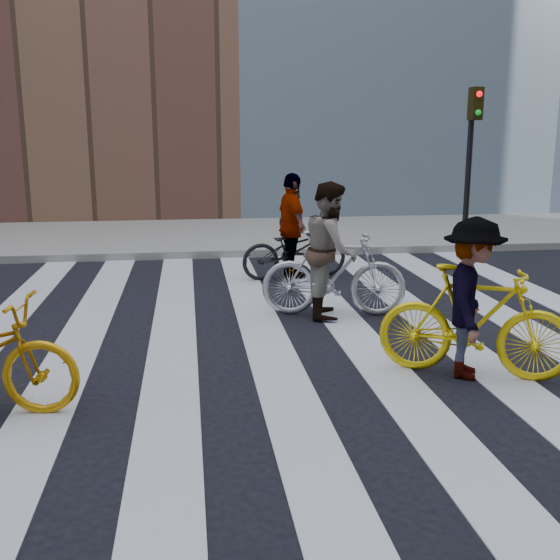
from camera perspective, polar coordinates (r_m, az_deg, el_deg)
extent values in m
plane|color=black|center=(8.23, 2.32, -4.38)|extent=(100.00, 100.00, 0.00)
cube|color=gray|center=(15.49, -2.65, 3.94)|extent=(100.00, 5.00, 0.15)
cube|color=silver|center=(8.21, -16.99, -4.94)|extent=(0.55, 10.00, 0.01)
cube|color=silver|center=(8.11, -9.27, -4.76)|extent=(0.55, 10.00, 0.01)
cube|color=silver|center=(8.15, -1.49, -4.50)|extent=(0.55, 10.00, 0.01)
cube|color=silver|center=(8.34, 6.05, -4.17)|extent=(0.55, 10.00, 0.01)
cube|color=silver|center=(8.67, 13.14, -3.79)|extent=(0.55, 10.00, 0.01)
cube|color=silver|center=(9.12, 19.62, -3.39)|extent=(0.55, 10.00, 0.01)
cylinder|color=black|center=(14.40, 16.07, 8.92)|extent=(0.12, 0.12, 3.20)
cube|color=black|center=(14.25, 16.67, 14.49)|extent=(0.22, 0.28, 0.65)
sphere|color=red|center=(14.12, 16.97, 15.23)|extent=(0.12, 0.12, 0.12)
sphere|color=#0CCC26|center=(14.11, 16.88, 13.77)|extent=(0.12, 0.12, 0.12)
imported|color=#B6B8C1|center=(8.78, 4.70, 0.58)|extent=(2.00, 0.90, 1.16)
imported|color=yellow|center=(6.84, 16.61, -3.48)|extent=(1.95, 1.28, 1.14)
imported|color=black|center=(11.10, 1.30, 2.67)|extent=(1.95, 1.00, 0.98)
imported|color=slate|center=(8.71, 4.42, 2.64)|extent=(0.84, 0.99, 1.80)
imported|color=slate|center=(6.76, 16.35, -1.56)|extent=(0.98, 1.20, 1.62)
imported|color=slate|center=(11.03, 1.05, 4.70)|extent=(0.63, 1.10, 1.78)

